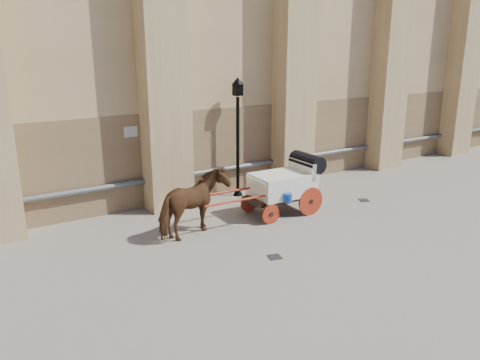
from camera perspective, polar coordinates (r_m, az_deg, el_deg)
ground at (r=12.78m, az=2.23°, el=-6.98°), size 90.00×90.00×0.00m
horse at (r=12.65m, az=-5.68°, el=-2.97°), size 2.31×1.60×1.78m
carriage at (r=14.44m, az=5.66°, el=-0.30°), size 4.12×1.47×1.79m
street_lamp at (r=15.82m, az=-0.27°, el=5.63°), size 0.38×0.38×4.03m
drain_grate_near at (r=11.63m, az=4.24°, el=-9.35°), size 0.39×0.39×0.01m
drain_grate_far at (r=16.31m, az=14.85°, el=-2.39°), size 0.42×0.42×0.01m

